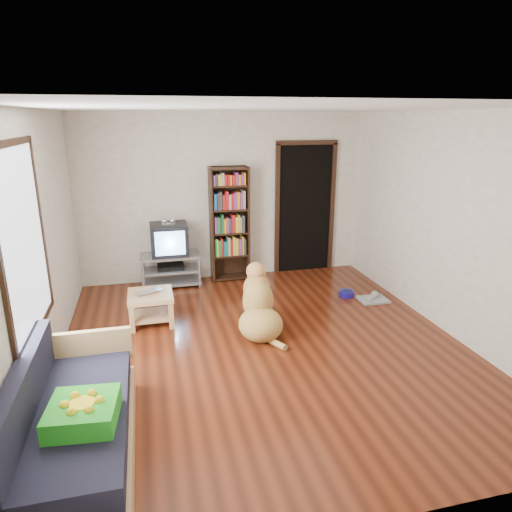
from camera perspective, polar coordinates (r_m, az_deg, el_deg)
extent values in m
plane|color=#5E2310|center=(5.35, 1.00, -11.07)|extent=(5.00, 5.00, 0.00)
plane|color=white|center=(4.73, 1.17, 18.00)|extent=(5.00, 5.00, 0.00)
plane|color=silver|center=(7.27, -4.02, 7.30)|extent=(4.50, 0.00, 4.50)
plane|color=silver|center=(2.69, 15.12, -10.54)|extent=(4.50, 0.00, 4.50)
plane|color=silver|center=(4.83, -25.66, 0.71)|extent=(0.00, 5.00, 5.00)
plane|color=silver|center=(5.86, 22.91, 3.65)|extent=(0.00, 5.00, 5.00)
cube|color=green|center=(3.65, -20.79, -17.83)|extent=(0.52, 0.52, 0.16)
imported|color=silver|center=(5.85, -13.10, -4.54)|extent=(0.41, 0.35, 0.03)
cylinder|color=navy|center=(6.83, 11.23, -4.63)|extent=(0.22, 0.22, 0.08)
cube|color=#949494|center=(6.76, 14.43, -5.30)|extent=(0.41, 0.33, 0.03)
cube|color=white|center=(4.31, -27.04, 1.47)|extent=(0.02, 1.30, 1.60)
cube|color=black|center=(4.19, -28.49, 12.33)|extent=(0.03, 1.42, 0.06)
cube|color=black|center=(4.57, -25.60, -8.47)|extent=(0.03, 1.42, 0.06)
cube|color=black|center=(3.66, -29.27, -1.37)|extent=(0.03, 0.06, 1.70)
cube|color=black|center=(4.98, -25.29, 3.56)|extent=(0.03, 0.06, 1.70)
cube|color=black|center=(7.64, 6.10, 5.82)|extent=(0.90, 0.02, 2.10)
cube|color=black|center=(7.48, 2.66, 5.65)|extent=(0.07, 0.05, 2.14)
cube|color=black|center=(7.80, 9.48, 5.91)|extent=(0.07, 0.05, 2.14)
cube|color=black|center=(7.50, 6.41, 13.92)|extent=(1.03, 0.05, 0.07)
cube|color=#99999E|center=(7.12, -10.69, 0.05)|extent=(0.90, 0.45, 0.04)
cube|color=#99999E|center=(7.19, -10.59, -1.71)|extent=(0.86, 0.42, 0.03)
cube|color=#99999E|center=(7.25, -10.51, -3.13)|extent=(0.90, 0.45, 0.04)
cylinder|color=#99999E|center=(6.99, -13.92, -2.46)|extent=(0.04, 0.04, 0.50)
cylinder|color=#99999E|center=(7.03, -7.07, -1.97)|extent=(0.04, 0.04, 0.50)
cylinder|color=#99999E|center=(7.37, -13.94, -1.45)|extent=(0.04, 0.04, 0.50)
cylinder|color=#99999E|center=(7.41, -7.45, -0.99)|extent=(0.04, 0.04, 0.50)
cube|color=black|center=(7.17, -10.61, -1.33)|extent=(0.40, 0.30, 0.07)
cube|color=black|center=(7.05, -10.80, 2.07)|extent=(0.55, 0.48, 0.48)
cube|color=black|center=(7.24, -10.90, 2.46)|extent=(0.40, 0.14, 0.36)
cube|color=#8CBFF2|center=(6.81, -10.68, 1.56)|extent=(0.44, 0.02, 0.36)
cube|color=silver|center=(6.94, -10.89, 3.96)|extent=(0.20, 0.07, 0.02)
sphere|color=silver|center=(6.93, -11.41, 4.29)|extent=(0.09, 0.09, 0.09)
sphere|color=silver|center=(6.93, -10.41, 4.36)|extent=(0.09, 0.09, 0.09)
cube|color=black|center=(7.16, -5.59, 3.84)|extent=(0.03, 0.30, 1.80)
cube|color=black|center=(7.26, -1.13, 4.10)|extent=(0.03, 0.30, 1.80)
cube|color=black|center=(7.34, -3.55, 4.21)|extent=(0.60, 0.02, 1.80)
cube|color=black|center=(7.45, -3.23, -2.56)|extent=(0.56, 0.28, 0.02)
cube|color=black|center=(7.33, -3.28, 0.17)|extent=(0.56, 0.28, 0.03)
cube|color=black|center=(7.23, -3.33, 2.97)|extent=(0.56, 0.28, 0.02)
cube|color=black|center=(7.15, -3.38, 5.85)|extent=(0.56, 0.28, 0.02)
cube|color=black|center=(7.09, -3.43, 8.78)|extent=(0.56, 0.28, 0.02)
cube|color=black|center=(7.06, -3.47, 10.87)|extent=(0.56, 0.28, 0.02)
cube|color=tan|center=(4.02, -21.11, -21.07)|extent=(0.80, 1.80, 0.22)
cube|color=#1E1E2D|center=(3.89, -21.46, -18.50)|extent=(0.74, 1.74, 0.18)
cube|color=#1E1E2D|center=(3.82, -27.14, -15.19)|extent=(0.12, 1.74, 0.40)
cube|color=tan|center=(4.54, -20.40, -10.52)|extent=(0.80, 0.06, 0.30)
cube|color=tan|center=(5.90, -13.08, -4.84)|extent=(0.55, 0.55, 0.06)
cube|color=tan|center=(6.00, -12.91, -7.23)|extent=(0.45, 0.45, 0.03)
cube|color=tan|center=(5.76, -15.25, -7.69)|extent=(0.06, 0.06, 0.34)
cube|color=tan|center=(5.76, -10.54, -7.37)|extent=(0.06, 0.06, 0.34)
cube|color=tan|center=(6.19, -15.19, -5.91)|extent=(0.06, 0.06, 0.34)
cube|color=tan|center=(6.19, -10.83, -5.61)|extent=(0.06, 0.06, 0.34)
ellipsoid|color=gold|center=(5.46, 0.60, -8.54)|extent=(0.58, 0.62, 0.39)
ellipsoid|color=tan|center=(5.57, 0.26, -5.63)|extent=(0.41, 0.45, 0.52)
ellipsoid|color=#B59145|center=(5.61, 0.09, -4.05)|extent=(0.36, 0.33, 0.37)
ellipsoid|color=#DAA054|center=(5.61, -0.01, -1.92)|extent=(0.26, 0.29, 0.23)
ellipsoid|color=#B88546|center=(5.73, -0.20, -1.77)|extent=(0.12, 0.21, 0.09)
sphere|color=black|center=(5.82, -0.33, -1.48)|extent=(0.05, 0.05, 0.05)
ellipsoid|color=#B87847|center=(5.56, -0.85, -2.21)|extent=(0.06, 0.08, 0.16)
ellipsoid|color=gold|center=(5.58, 0.96, -2.12)|extent=(0.06, 0.08, 0.16)
cylinder|color=gold|center=(5.81, -0.87, -6.42)|extent=(0.09, 0.13, 0.42)
cylinder|color=tan|center=(5.83, 0.73, -6.32)|extent=(0.09, 0.13, 0.42)
sphere|color=tan|center=(5.93, -0.93, -7.87)|extent=(0.11, 0.11, 0.11)
sphere|color=gold|center=(5.96, 0.64, -7.77)|extent=(0.11, 0.11, 0.11)
cylinder|color=gold|center=(5.34, 2.35, -10.76)|extent=(0.22, 0.36, 0.09)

